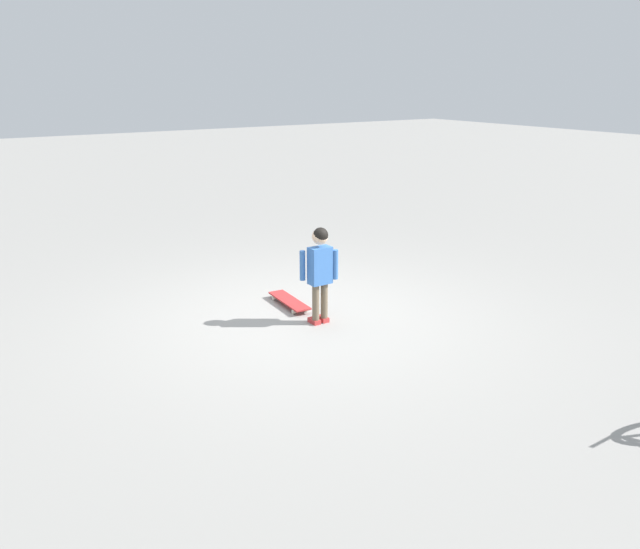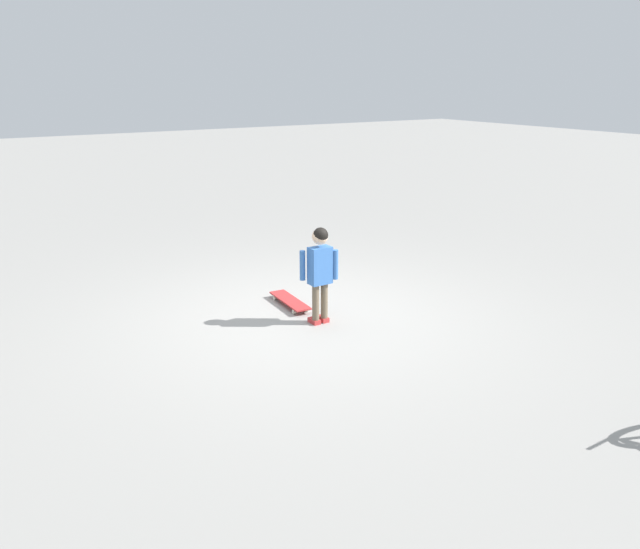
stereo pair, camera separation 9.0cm
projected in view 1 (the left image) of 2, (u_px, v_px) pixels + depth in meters
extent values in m
plane|color=gray|center=(305.00, 317.00, 6.96)|extent=(50.00, 50.00, 0.00)
cylinder|color=brown|center=(316.00, 303.00, 6.69)|extent=(0.08, 0.08, 0.42)
cube|color=#B73333|center=(314.00, 321.00, 6.78)|extent=(0.15, 0.08, 0.05)
cylinder|color=brown|center=(324.00, 301.00, 6.75)|extent=(0.08, 0.08, 0.42)
cube|color=#B73333|center=(323.00, 319.00, 6.84)|extent=(0.15, 0.08, 0.05)
cube|color=#386BB7|center=(320.00, 265.00, 6.60)|extent=(0.14, 0.24, 0.40)
cylinder|color=#386BB7|center=(302.00, 266.00, 6.60)|extent=(0.06, 0.06, 0.32)
cylinder|color=#386BB7|center=(335.00, 264.00, 6.64)|extent=(0.06, 0.06, 0.32)
sphere|color=beige|center=(320.00, 236.00, 6.51)|extent=(0.17, 0.17, 0.17)
sphere|color=black|center=(321.00, 235.00, 6.49)|extent=(0.16, 0.16, 0.16)
cube|color=#B22D2D|center=(289.00, 301.00, 7.28)|extent=(0.76, 0.24, 0.02)
cube|color=#B7B7BC|center=(280.00, 295.00, 7.50)|extent=(0.04, 0.11, 0.02)
cube|color=#B7B7BC|center=(300.00, 309.00, 7.07)|extent=(0.04, 0.11, 0.02)
cylinder|color=beige|center=(274.00, 298.00, 7.48)|extent=(0.06, 0.03, 0.06)
cylinder|color=beige|center=(285.00, 296.00, 7.55)|extent=(0.06, 0.03, 0.06)
cylinder|color=beige|center=(294.00, 312.00, 7.04)|extent=(0.06, 0.03, 0.06)
cylinder|color=beige|center=(306.00, 309.00, 7.11)|extent=(0.06, 0.03, 0.06)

